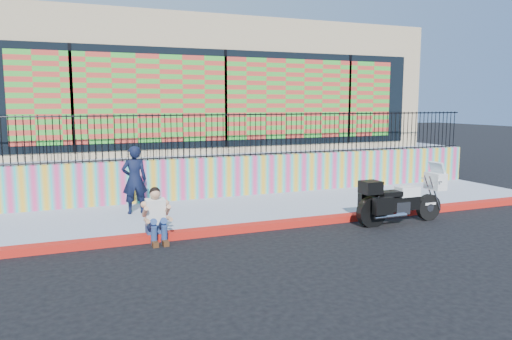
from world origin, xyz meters
TOP-DOWN VIEW (x-y plane):
  - ground at (0.00, 0.00)m, footprint 90.00×90.00m
  - red_curb at (0.00, 0.00)m, footprint 16.00×0.30m
  - sidewalk at (0.00, 1.65)m, footprint 16.00×3.00m
  - mural_wall at (0.00, 3.25)m, footprint 16.00×0.20m
  - metal_fence at (0.00, 3.25)m, footprint 15.80×0.04m
  - elevated_platform at (0.00, 8.35)m, footprint 16.00×10.00m
  - storefront_building at (0.00, 8.13)m, footprint 14.00×8.06m
  - police_motorcycle at (2.51, -0.67)m, footprint 2.21×0.73m
  - police_officer at (-2.99, 2.01)m, footprint 0.59×0.39m
  - seated_man at (-2.90, -0.14)m, footprint 0.54×0.71m

SIDE VIEW (x-z plane):
  - ground at x=0.00m, z-range 0.00..0.00m
  - red_curb at x=0.00m, z-range 0.00..0.15m
  - sidewalk at x=0.00m, z-range 0.00..0.15m
  - seated_man at x=-2.90m, z-range -0.08..0.98m
  - police_motorcycle at x=2.51m, z-range -0.11..1.26m
  - elevated_platform at x=0.00m, z-range 0.00..1.25m
  - mural_wall at x=0.00m, z-range 0.15..1.25m
  - police_officer at x=-2.99m, z-range 0.15..1.75m
  - metal_fence at x=0.00m, z-range 1.25..2.45m
  - storefront_building at x=0.00m, z-range 1.25..5.25m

